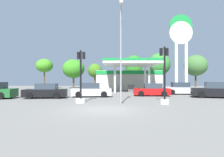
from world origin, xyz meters
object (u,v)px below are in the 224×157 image
at_px(car_3, 91,90).
at_px(traffic_signal_1, 164,83).
at_px(corner_streetlamp, 121,46).
at_px(car_1, 181,89).
at_px(station_pole_sign, 181,43).
at_px(tree_3, 134,65).
at_px(tree_5, 196,65).
at_px(tree_4, 159,64).
at_px(car_0, 152,90).
at_px(car_5, 215,91).
at_px(tree_1, 74,69).
at_px(tree_2, 95,71).
at_px(tree_0, 44,66).
at_px(car_4, 46,91).
at_px(traffic_signal_0, 81,87).

bearing_deg(car_3, traffic_signal_1, -42.83).
bearing_deg(corner_streetlamp, car_1, 51.46).
height_order(station_pole_sign, car_3, station_pole_sign).
bearing_deg(station_pole_sign, traffic_signal_1, -112.20).
distance_m(tree_3, tree_5, 12.67).
relative_size(tree_4, corner_streetlamp, 1.02).
bearing_deg(corner_streetlamp, car_0, 63.65).
distance_m(car_0, tree_3, 18.14).
bearing_deg(traffic_signal_1, tree_5, 63.13).
relative_size(car_1, tree_4, 0.58).
bearing_deg(car_5, tree_1, 133.48).
xyz_separation_m(tree_2, tree_5, (20.90, -1.10, 0.99)).
height_order(car_3, tree_5, tree_5).
bearing_deg(car_3, car_5, -2.50).
bearing_deg(tree_0, car_3, -56.61).
distance_m(car_0, car_3, 6.91).
relative_size(car_5, traffic_signal_1, 1.12).
distance_m(station_pole_sign, corner_streetlamp, 20.50).
relative_size(car_0, tree_5, 0.59).
bearing_deg(car_0, tree_4, 75.15).
distance_m(car_4, tree_1, 22.06).
bearing_deg(traffic_signal_1, car_4, 157.91).
xyz_separation_m(traffic_signal_1, tree_4, (5.54, 26.79, 3.60)).
bearing_deg(tree_1, car_1, -42.92).
distance_m(car_5, traffic_signal_1, 8.54).
height_order(car_5, tree_5, tree_5).
height_order(tree_0, tree_5, tree_5).
bearing_deg(tree_1, tree_5, -2.90).
distance_m(station_pole_sign, tree_3, 11.00).
xyz_separation_m(station_pole_sign, tree_1, (-20.05, 8.85, -3.83)).
height_order(car_4, traffic_signal_1, traffic_signal_1).
distance_m(car_4, tree_3, 23.54).
bearing_deg(car_5, car_0, 162.71).
relative_size(car_5, tree_2, 0.91).
height_order(traffic_signal_0, tree_4, tree_4).
relative_size(tree_1, tree_4, 0.82).
distance_m(tree_5, corner_streetlamp, 29.52).
xyz_separation_m(traffic_signal_0, tree_1, (-6.49, 25.38, 2.96)).
bearing_deg(tree_0, traffic_signal_1, -52.83).
xyz_separation_m(traffic_signal_0, traffic_signal_1, (6.54, -0.67, 0.34)).
bearing_deg(tree_3, tree_2, 173.66).
relative_size(car_3, traffic_signal_0, 1.04).
bearing_deg(traffic_signal_0, tree_4, 65.20).
bearing_deg(tree_4, corner_streetlamp, -108.20).
relative_size(traffic_signal_1, tree_0, 0.70).
relative_size(car_3, tree_4, 0.58).
bearing_deg(traffic_signal_1, car_0, 87.13).
relative_size(car_0, car_5, 0.85).
xyz_separation_m(car_5, corner_streetlamp, (-9.90, -5.51, 3.72)).
xyz_separation_m(car_0, tree_5, (12.18, 17.45, 4.14)).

